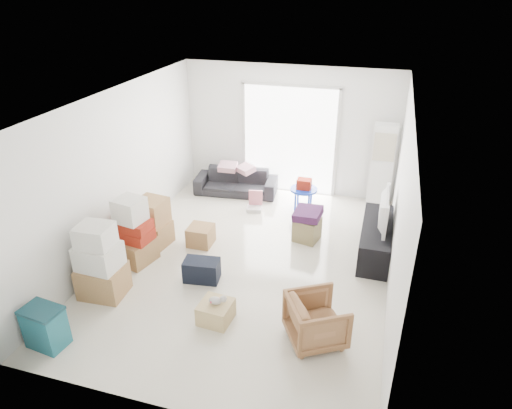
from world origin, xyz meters
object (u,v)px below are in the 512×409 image
at_px(tv_console, 376,239).
at_px(armchair, 317,318).
at_px(storage_bins, 45,327).
at_px(kids_table, 304,188).
at_px(ottoman, 307,229).
at_px(wood_crate, 216,312).
at_px(sofa, 236,178).
at_px(ac_tower, 382,168).
at_px(television, 378,222).

distance_m(tv_console, armchair, 2.44).
xyz_separation_m(tv_console, storage_bins, (-3.90, -3.41, 0.02)).
bearing_deg(storage_bins, kids_table, 62.59).
distance_m(storage_bins, ottoman, 4.44).
bearing_deg(kids_table, storage_bins, -117.41).
distance_m(armchair, wood_crate, 1.39).
relative_size(sofa, storage_bins, 3.05).
bearing_deg(ac_tower, tv_console, -88.39).
xyz_separation_m(storage_bins, wood_crate, (1.90, 1.04, -0.15)).
relative_size(armchair, storage_bins, 1.24).
distance_m(tv_console, wood_crate, 3.10).
distance_m(tv_console, storage_bins, 5.18).
xyz_separation_m(ac_tower, television, (0.05, -1.78, -0.27)).
height_order(sofa, armchair, armchair).
height_order(tv_console, kids_table, kids_table).
relative_size(armchair, kids_table, 1.06).
distance_m(ac_tower, wood_crate, 4.64).
bearing_deg(kids_table, tv_console, -40.07).
distance_m(television, wood_crate, 3.13).
distance_m(tv_console, television, 0.34).
xyz_separation_m(sofa, kids_table, (1.55, -0.38, 0.14)).
bearing_deg(ac_tower, armchair, -97.83).
height_order(television, kids_table, television).
xyz_separation_m(tv_console, armchair, (-0.62, -2.36, 0.08)).
height_order(television, storage_bins, television).
xyz_separation_m(television, sofa, (-3.04, 1.63, -0.27)).
distance_m(ac_tower, storage_bins, 6.49).
distance_m(sofa, ottoman, 2.39).
relative_size(ac_tower, television, 1.76).
height_order(sofa, kids_table, sofa).
xyz_separation_m(ottoman, kids_table, (-0.29, 1.14, 0.27)).
height_order(ac_tower, television, ac_tower).
bearing_deg(television, ottoman, 84.08).
bearing_deg(armchair, television, -44.76).
relative_size(sofa, armchair, 2.46).
bearing_deg(wood_crate, ac_tower, 64.87).
bearing_deg(wood_crate, sofa, 104.60).
xyz_separation_m(tv_console, television, (0.00, 0.00, 0.34)).
distance_m(armchair, ottoman, 2.54).
bearing_deg(ac_tower, kids_table, -159.80).
bearing_deg(ac_tower, sofa, -177.12).
bearing_deg(tv_console, storage_bins, -138.84).
height_order(ac_tower, tv_console, ac_tower).
relative_size(sofa, wood_crate, 4.10).
relative_size(television, armchair, 1.40).
height_order(ac_tower, sofa, ac_tower).
bearing_deg(sofa, armchair, -64.66).
height_order(tv_console, television, television).
bearing_deg(sofa, kids_table, -19.60).
bearing_deg(tv_console, ac_tower, 91.61).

